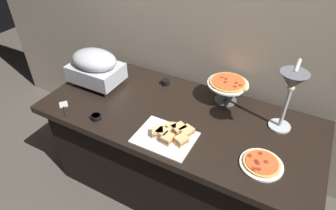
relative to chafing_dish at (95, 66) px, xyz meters
The scene contains 11 objects.
ground_plane 1.16m from the chafing_dish, ahead, with size 8.00×8.00×0.00m, color #4C443D.
back_wall 0.90m from the chafing_dish, 32.51° to the left, with size 4.40×0.04×2.40m, color tan.
buffet_table 0.89m from the chafing_dish, ahead, with size 1.90×0.84×0.76m.
chafing_dish is the anchor object (origin of this frame).
heat_lamp 1.37m from the chafing_dish, ahead, with size 0.15×0.30×0.49m.
pizza_plate_front 1.36m from the chafing_dish, ahead, with size 0.24×0.24×0.03m.
pizza_plate_center 0.99m from the chafing_dish, 15.15° to the left, with size 0.29×0.29×0.17m.
sandwich_platter 0.83m from the chafing_dish, 19.18° to the right, with size 0.36×0.28×0.06m.
sauce_cup_near 0.45m from the chafing_dish, 52.51° to the right, with size 0.07×0.07×0.03m.
sauce_cup_far 0.54m from the chafing_dish, 26.94° to the left, with size 0.06×0.06×0.04m.
serving_spatula 0.39m from the chafing_dish, 91.63° to the right, with size 0.15×0.13×0.01m.
Camera 1 is at (0.66, -1.37, 2.01)m, focal length 31.01 mm.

